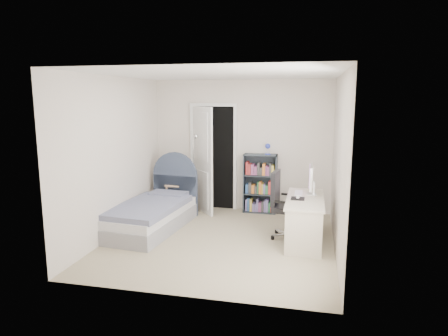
% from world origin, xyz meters
% --- Properties ---
extents(room_shell, '(3.50, 3.70, 2.60)m').
position_xyz_m(room_shell, '(0.00, 0.00, 1.25)').
color(room_shell, gray).
rests_on(room_shell, ground).
extents(door, '(0.92, 0.65, 2.06)m').
position_xyz_m(door, '(-0.64, 1.58, 1.03)').
color(door, black).
rests_on(door, ground).
extents(bed, '(1.07, 1.99, 1.18)m').
position_xyz_m(bed, '(-1.23, 0.33, 0.27)').
color(bed, gray).
rests_on(bed, ground).
extents(nightstand, '(0.44, 0.44, 0.64)m').
position_xyz_m(nightstand, '(-1.13, 1.38, 0.43)').
color(nightstand, tan).
rests_on(nightstand, ground).
extents(floor_lamp, '(0.21, 0.21, 1.50)m').
position_xyz_m(floor_lamp, '(-0.83, 1.41, 0.61)').
color(floor_lamp, silver).
rests_on(floor_lamp, ground).
extents(bookcase, '(0.63, 0.27, 1.33)m').
position_xyz_m(bookcase, '(0.39, 1.66, 0.52)').
color(bookcase, '#343D47').
rests_on(bookcase, ground).
extents(desk, '(0.55, 1.38, 1.13)m').
position_xyz_m(desk, '(1.26, 0.27, 0.37)').
color(desk, beige).
rests_on(desk, ground).
extents(office_chair, '(0.56, 0.57, 1.06)m').
position_xyz_m(office_chair, '(0.92, 0.35, 0.58)').
color(office_chair, silver).
rests_on(office_chair, ground).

